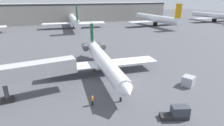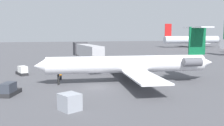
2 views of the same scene
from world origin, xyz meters
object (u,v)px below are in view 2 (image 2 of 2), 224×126
Objects in this scene: baggage_tug_trailing at (22,71)px; cargo_container_uld at (70,102)px; jet_bridge at (86,51)px; ground_crew_marshaller at (61,75)px; regional_jet at (132,64)px; parked_airliner_west_end at (191,40)px; baggage_tug_lead at (10,90)px.

baggage_tug_trailing is 27.40m from cargo_container_uld.
jet_bridge is 9.78× the size of ground_crew_marshaller.
regional_jet is at bearing 138.00° from cargo_container_uld.
regional_jet is 113.08m from parked_airliner_west_end.
ground_crew_marshaller is 10.34m from baggage_tug_trailing.
ground_crew_marshaller is 116.52m from parked_airliner_west_end.
baggage_tug_trailing is at bearing -164.64° from cargo_container_uld.
cargo_container_uld is (26.42, 7.26, 0.13)m from baggage_tug_trailing.
regional_jet is 18.90× the size of ground_crew_marshaller.
parked_airliner_west_end is at bearing 136.69° from ground_crew_marshaller.
baggage_tug_lead is 1.00× the size of baggage_tug_trailing.
jet_bridge is 30.41m from cargo_container_uld.
ground_crew_marshaller is 19.15m from cargo_container_uld.
regional_jet is at bearing 19.09° from jet_bridge.
jet_bridge reaches higher than baggage_tug_lead.
jet_bridge is 25.22m from baggage_tug_lead.
jet_bridge is at bearing 145.75° from baggage_tug_lead.
ground_crew_marshaller is 0.58× the size of cargo_container_uld.
baggage_tug_lead is at bearing -42.62° from parked_airliner_west_end.
baggage_tug_trailing is at bearing -134.71° from ground_crew_marshaller.
baggage_tug_lead is 11.59m from cargo_container_uld.
baggage_tug_trailing reaches higher than ground_crew_marshaller.
ground_crew_marshaller is (-5.70, -12.02, -2.45)m from regional_jet.
parked_airliner_west_end reaches higher than regional_jet.
parked_airliner_west_end reaches higher than cargo_container_uld.
ground_crew_marshaller is at bearing -43.31° from parked_airliner_west_end.
parked_airliner_west_end reaches higher than jet_bridge.
baggage_tug_lead is (20.62, -14.04, -3.75)m from jet_bridge.
jet_bridge is at bearing 102.46° from baggage_tug_trailing.
cargo_container_uld is (8.86, 7.48, 0.13)m from baggage_tug_lead.
regional_jet reaches higher than jet_bridge.
jet_bridge is 104.54m from parked_airliner_west_end.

